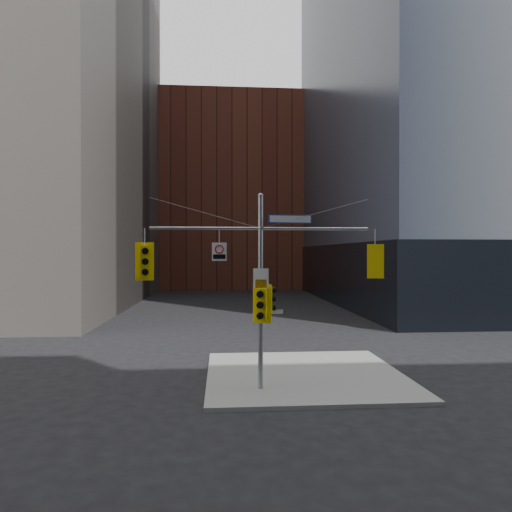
{
  "coord_description": "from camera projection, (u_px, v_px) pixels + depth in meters",
  "views": [
    {
      "loc": [
        -1.42,
        -14.59,
        5.08
      ],
      "look_at": [
        -0.17,
        2.0,
        4.99
      ],
      "focal_mm": 32.0,
      "sensor_mm": 36.0,
      "label": 1
    }
  ],
  "objects": [
    {
      "name": "street_blade_ew",
      "position": [
        273.0,
        312.0,
        16.69
      ],
      "size": [
        0.76,
        0.06,
        0.15
      ],
      "rotation": [
        0.0,
        0.0,
        0.04
      ],
      "color": "silver",
      "rests_on": "ground"
    },
    {
      "name": "ground",
      "position": [
        266.0,
        411.0,
        14.68
      ],
      "size": [
        160.0,
        160.0,
        0.0
      ],
      "primitive_type": "plane",
      "color": "black",
      "rests_on": "ground"
    },
    {
      "name": "traffic_light_pole_side",
      "position": [
        269.0,
        299.0,
        16.68
      ],
      "size": [
        0.41,
        0.35,
        0.99
      ],
      "rotation": [
        0.0,
        0.0,
        1.72
      ],
      "color": "yellow",
      "rests_on": "ground"
    },
    {
      "name": "regulatory_sign_pole",
      "position": [
        261.0,
        279.0,
        16.53
      ],
      "size": [
        0.56,
        0.11,
        0.73
      ],
      "rotation": [
        0.0,
        0.0,
        -0.14
      ],
      "color": "silver",
      "rests_on": "ground"
    },
    {
      "name": "street_sign_blade",
      "position": [
        290.0,
        219.0,
        16.72
      ],
      "size": [
        1.64,
        0.24,
        0.32
      ],
      "rotation": [
        0.0,
        0.0,
        0.12
      ],
      "color": "navy",
      "rests_on": "ground"
    },
    {
      "name": "signal_assembly",
      "position": [
        261.0,
        272.0,
        16.64
      ],
      "size": [
        8.0,
        0.8,
        7.3
      ],
      "color": "#919399",
      "rests_on": "ground"
    },
    {
      "name": "traffic_light_west_arm",
      "position": [
        145.0,
        261.0,
        16.34
      ],
      "size": [
        0.65,
        0.59,
        1.38
      ],
      "rotation": [
        0.0,
        0.0,
        0.21
      ],
      "color": "yellow",
      "rests_on": "ground"
    },
    {
      "name": "traffic_light_east_arm",
      "position": [
        375.0,
        261.0,
        16.96
      ],
      "size": [
        0.6,
        0.55,
        1.27
      ],
      "rotation": [
        0.0,
        0.0,
        2.92
      ],
      "color": "yellow",
      "rests_on": "ground"
    },
    {
      "name": "sidewalk_corner",
      "position": [
        305.0,
        375.0,
        18.82
      ],
      "size": [
        8.0,
        8.0,
        0.15
      ],
      "primitive_type": "cube",
      "color": "gray",
      "rests_on": "ground"
    },
    {
      "name": "traffic_light_pole_front",
      "position": [
        261.0,
        304.0,
        16.38
      ],
      "size": [
        0.67,
        0.62,
        1.42
      ],
      "rotation": [
        0.0,
        0.0,
        -0.26
      ],
      "color": "yellow",
      "rests_on": "ground"
    },
    {
      "name": "regulatory_sign_arm",
      "position": [
        219.0,
        251.0,
        16.5
      ],
      "size": [
        0.54,
        0.08,
        0.67
      ],
      "rotation": [
        0.0,
        0.0,
        -0.06
      ],
      "color": "silver",
      "rests_on": "ground"
    },
    {
      "name": "podium_ne",
      "position": [
        497.0,
        273.0,
        48.68
      ],
      "size": [
        36.4,
        36.4,
        6.0
      ],
      "primitive_type": "cube",
      "color": "black",
      "rests_on": "ground"
    },
    {
      "name": "brick_midrise",
      "position": [
        231.0,
        198.0,
        72.44
      ],
      "size": [
        26.0,
        20.0,
        28.0
      ],
      "primitive_type": "cube",
      "color": "brown",
      "rests_on": "ground"
    },
    {
      "name": "street_blade_ns",
      "position": [
        260.0,
        314.0,
        17.11
      ],
      "size": [
        0.08,
        0.68,
        0.14
      ],
      "rotation": [
        0.0,
        0.0,
        -0.08
      ],
      "color": "#145926",
      "rests_on": "ground"
    }
  ]
}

